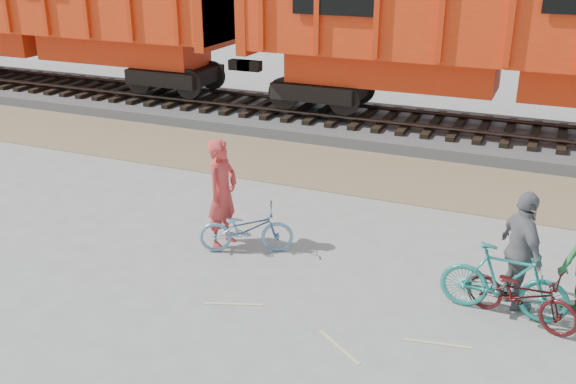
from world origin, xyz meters
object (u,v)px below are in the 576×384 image
bicycle_teal (504,281)px  hopper_car_left (42,5)px  hopper_car_center (515,28)px  person_woman (521,251)px  bicycle_blue (246,229)px  bicycle_maroon (522,295)px  person_solo (222,193)px

bicycle_teal → hopper_car_left: bearing=63.1°
hopper_car_center → person_woman: hopper_car_center is taller
bicycle_blue → bicycle_maroon: (4.54, -0.43, 0.00)m
person_solo → bicycle_teal: bearing=-90.4°
bicycle_maroon → person_solo: (-5.04, 0.53, 0.55)m
bicycle_blue → person_solo: person_solo is taller
bicycle_blue → bicycle_teal: bearing=-119.1°
hopper_car_left → bicycle_maroon: hopper_car_left is taller
hopper_car_center → bicycle_blue: bearing=-112.6°
hopper_car_left → bicycle_maroon: 18.47m
person_solo → person_woman: person_solo is taller
bicycle_teal → person_woman: (0.16, 0.32, 0.37)m
bicycle_blue → bicycle_maroon: size_ratio=1.00×
bicycle_blue → person_solo: 0.75m
hopper_car_left → bicycle_blue: (11.61, -8.16, -2.58)m
bicycle_teal → person_solo: bearing=85.9°
hopper_car_center → person_solo: bearing=-115.8°
bicycle_teal → person_woman: bearing=-25.1°
hopper_car_center → bicycle_blue: size_ratio=8.64×
person_solo → person_woman: size_ratio=1.08×
bicycle_maroon → person_solo: person_solo is taller
hopper_car_center → bicycle_blue: (-3.39, -8.16, -2.58)m
hopper_car_left → person_solo: bearing=-36.0°
hopper_car_center → person_solo: hopper_car_center is taller
bicycle_maroon → person_solo: size_ratio=0.83×
bicycle_teal → hopper_car_center: bearing=7.3°
bicycle_teal → bicycle_maroon: bearing=-106.4°
bicycle_maroon → hopper_car_center: bearing=25.3°
bicycle_blue → person_woman: person_woman is taller
hopper_car_center → bicycle_teal: hopper_car_center is taller
bicycle_teal → bicycle_blue: bearing=86.6°
hopper_car_left → bicycle_blue: bearing=-35.1°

